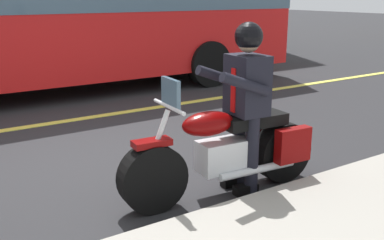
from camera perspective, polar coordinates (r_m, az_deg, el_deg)
ground_plane at (r=5.77m, az=-10.96°, el=-4.97°), size 80.00×80.00×0.00m
lane_center_stripe at (r=7.57m, az=-16.80°, el=-0.33°), size 60.00×0.16×0.01m
motorcycle_main at (r=4.64m, az=4.63°, el=-3.95°), size 2.22×0.70×1.26m
rider_main at (r=4.58m, az=6.75°, el=3.35°), size 0.65×0.58×1.74m
bus_near at (r=9.67m, az=-18.51°, el=14.12°), size 11.05×2.70×3.30m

